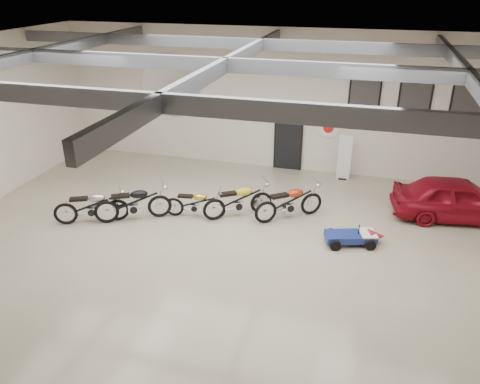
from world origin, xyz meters
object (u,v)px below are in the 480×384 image
(motorcycle_black, at_px, (133,202))
(go_kart, at_px, (356,234))
(motorcycle_silver, at_px, (91,206))
(motorcycle_gold, at_px, (195,203))
(motorcycle_yellow, at_px, (238,200))
(motorcycle_red, at_px, (289,202))
(vintage_car, at_px, (458,199))
(banner_stand, at_px, (345,156))

(motorcycle_black, bearing_deg, go_kart, -26.45)
(motorcycle_silver, xyz_separation_m, motorcycle_gold, (2.76, 1.10, -0.07))
(motorcycle_yellow, bearing_deg, motorcycle_red, -23.62)
(go_kart, bearing_deg, motorcycle_gold, 159.27)
(motorcycle_black, xyz_separation_m, motorcycle_red, (4.36, 1.30, -0.01))
(vintage_car, bearing_deg, motorcycle_silver, 99.19)
(go_kart, bearing_deg, banner_stand, 81.48)
(motorcycle_silver, xyz_separation_m, motorcycle_black, (1.09, 0.46, 0.02))
(motorcycle_black, height_order, motorcycle_gold, motorcycle_black)
(motorcycle_black, bearing_deg, banner_stand, 10.13)
(motorcycle_black, height_order, motorcycle_red, motorcycle_black)
(motorcycle_red, xyz_separation_m, vintage_car, (4.75, 1.33, 0.08))
(motorcycle_gold, height_order, motorcycle_red, motorcycle_red)
(go_kart, bearing_deg, vintage_car, 22.33)
(motorcycle_gold, bearing_deg, go_kart, -11.18)
(motorcycle_black, relative_size, vintage_car, 0.59)
(motorcycle_silver, bearing_deg, motorcycle_red, -7.34)
(motorcycle_gold, relative_size, vintage_car, 0.49)
(motorcycle_yellow, bearing_deg, motorcycle_silver, 166.68)
(vintage_car, bearing_deg, motorcycle_yellow, 96.75)
(motorcycle_gold, bearing_deg, banner_stand, 37.87)
(motorcycle_gold, distance_m, go_kart, 4.69)
(motorcycle_silver, xyz_separation_m, motorcycle_yellow, (3.97, 1.49, 0.00))
(banner_stand, relative_size, go_kart, 1.04)
(banner_stand, relative_size, motorcycle_red, 0.80)
(motorcycle_black, bearing_deg, motorcycle_silver, 173.19)
(motorcycle_silver, height_order, motorcycle_yellow, motorcycle_yellow)
(banner_stand, bearing_deg, motorcycle_silver, -143.28)
(motorcycle_silver, relative_size, go_kart, 1.27)
(motorcycle_gold, relative_size, go_kart, 1.10)
(motorcycle_silver, bearing_deg, vintage_car, -8.36)
(motorcycle_red, height_order, vintage_car, vintage_car)
(motorcycle_yellow, distance_m, go_kart, 3.54)
(banner_stand, distance_m, motorcycle_red, 3.68)
(go_kart, bearing_deg, motorcycle_yellow, 151.70)
(motorcycle_silver, height_order, go_kart, motorcycle_silver)
(vintage_car, bearing_deg, motorcycle_gold, 97.30)
(banner_stand, relative_size, motorcycle_silver, 0.82)
(motorcycle_yellow, bearing_deg, go_kart, -45.04)
(banner_stand, distance_m, vintage_car, 4.03)
(motorcycle_red, relative_size, vintage_car, 0.58)
(motorcycle_yellow, bearing_deg, banner_stand, 18.94)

